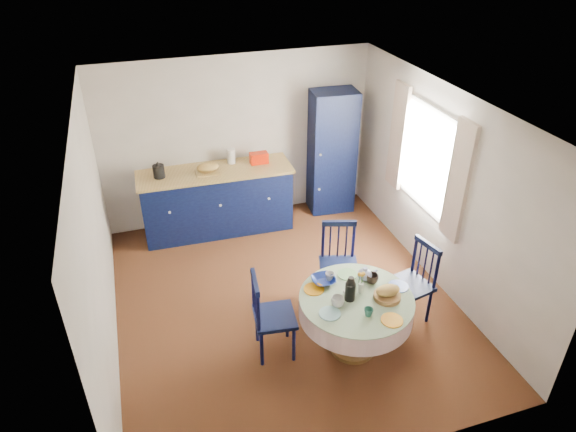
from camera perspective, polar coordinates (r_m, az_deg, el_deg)
The scene contains 17 objects.
floor at distance 6.45m, azimuth -0.39°, elevation -9.42°, with size 4.50×4.50×0.00m, color black.
ceiling at distance 5.18m, azimuth -0.49°, elevation 12.05°, with size 4.50×4.50×0.00m, color white.
wall_back at distance 7.67m, azimuth -5.57°, elevation 8.42°, with size 4.00×0.02×2.50m, color beige.
wall_left at distance 5.55m, azimuth -20.56°, elevation -3.16°, with size 0.02×4.50×2.50m, color beige.
wall_right at distance 6.52m, azimuth 16.59°, elevation 2.92°, with size 0.02×4.50×2.50m, color beige.
window at distance 6.60m, azimuth 15.22°, elevation 6.15°, with size 0.10×1.74×1.45m.
kitchen_counter at distance 7.61m, azimuth -7.89°, elevation 1.81°, with size 2.22×0.75×1.22m.
pantry_cabinet at distance 7.95m, azimuth 4.89°, elevation 7.06°, with size 0.71×0.54×1.93m.
dining_table at distance 5.51m, azimuth 7.62°, elevation -9.91°, with size 1.21×1.20×1.00m.
chair_left at distance 5.50m, azimuth -1.95°, elevation -10.97°, with size 0.48×0.50×1.01m.
chair_far at distance 6.24m, azimuth 5.63°, elevation -5.20°, with size 0.56×0.55×1.02m.
chair_right at distance 6.10m, azimuth 13.71°, elevation -7.14°, with size 0.51×0.53×1.00m.
mug_a at distance 5.28m, azimuth 5.55°, elevation -9.45°, with size 0.14×0.14×0.11m, color silver.
mug_b at distance 5.21m, azimuth 8.93°, elevation -10.51°, with size 0.09×0.09×0.09m, color #2B6859.
mug_c at distance 5.62m, azimuth 9.32°, elevation -6.87°, with size 0.13×0.13×0.11m, color black.
mug_d at distance 5.60m, azimuth 4.67°, elevation -6.73°, with size 0.10×0.10×0.09m, color silver.
cobalt_bowl at distance 5.57m, azimuth 3.98°, elevation -7.14°, with size 0.26×0.26×0.06m, color navy.
Camera 1 is at (-1.47, -4.67, 4.20)m, focal length 32.00 mm.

